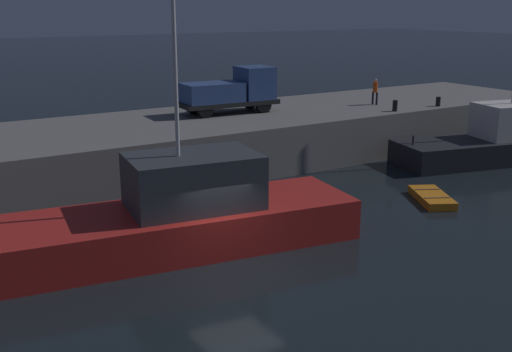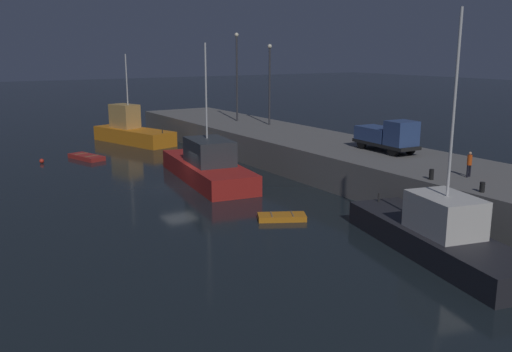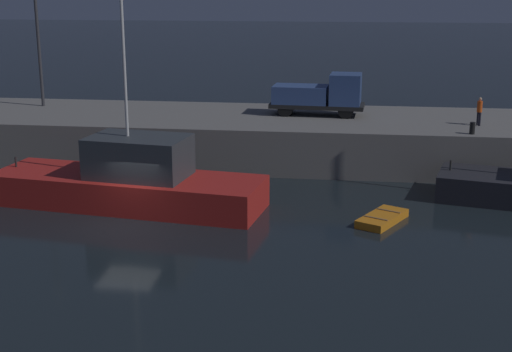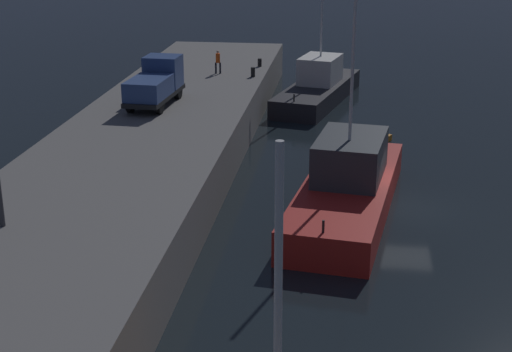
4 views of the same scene
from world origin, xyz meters
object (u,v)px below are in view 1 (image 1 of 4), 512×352
utility_truck (232,91)px  bollard_west (395,106)px  fishing_trawler_red (501,142)px  dockworker (375,90)px  bollard_central (438,101)px  dinghy_orange_near (432,197)px  fishing_boat_white (181,216)px

utility_truck → bollard_west: bearing=-28.9°
utility_truck → bollard_west: 9.25m
fishing_trawler_red → utility_truck: bearing=145.0°
dockworker → bollard_west: dockworker is taller
bollard_west → fishing_trawler_red: bearing=-44.8°
fishing_trawler_red → bollard_west: 6.13m
dockworker → bollard_central: bearing=-41.7°
utility_truck → dockworker: utility_truck is taller
dinghy_orange_near → bollard_central: bearing=41.8°
fishing_trawler_red → fishing_boat_white: fishing_trawler_red is taller
fishing_boat_white → bollard_central: (19.96, 6.46, 1.64)m
fishing_trawler_red → bollard_central: bearing=99.2°
bollard_central → utility_truck: bearing=158.9°
fishing_boat_white → bollard_west: bearing=21.5°
fishing_trawler_red → bollard_central: size_ratio=22.59×
fishing_trawler_red → dinghy_orange_near: (-8.95, -3.30, -0.87)m
fishing_boat_white → dinghy_orange_near: (11.68, -0.95, -1.00)m
dockworker → bollard_central: (2.77, -2.47, -0.61)m
utility_truck → bollard_central: utility_truck is taller
fishing_trawler_red → dockworker: size_ratio=8.04×
bollard_central → dinghy_orange_near: bearing=-138.2°
utility_truck → dockworker: size_ratio=3.62×
fishing_trawler_red → bollard_west: (-4.16, 4.13, 1.81)m
utility_truck → dockworker: 9.01m
fishing_boat_white → bollard_central: fishing_boat_white is taller
dinghy_orange_near → bollard_central: size_ratio=5.66×
dinghy_orange_near → bollard_central: 11.43m
fishing_boat_white → dinghy_orange_near: fishing_boat_white is taller
fishing_boat_white → bollard_west: fishing_boat_white is taller
dockworker → bollard_west: 2.62m
dockworker → fishing_trawler_red: bearing=-62.4°
fishing_trawler_red → fishing_boat_white: size_ratio=0.94×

